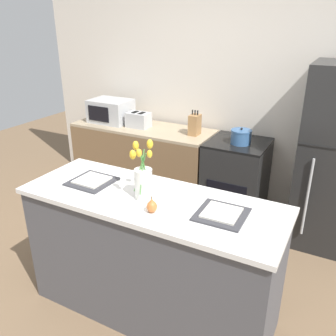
% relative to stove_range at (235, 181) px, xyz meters
% --- Properties ---
extents(ground_plane, '(10.00, 10.00, 0.00)m').
position_rel_stove_range_xyz_m(ground_plane, '(-0.10, -1.60, -0.44)').
color(ground_plane, brown).
extents(back_wall, '(5.20, 0.08, 2.70)m').
position_rel_stove_range_xyz_m(back_wall, '(-0.10, 0.40, 0.91)').
color(back_wall, silver).
rests_on(back_wall, ground_plane).
extents(kitchen_island, '(1.80, 0.66, 0.96)m').
position_rel_stove_range_xyz_m(kitchen_island, '(-0.10, -1.60, 0.04)').
color(kitchen_island, '#4C4C51').
rests_on(kitchen_island, ground_plane).
extents(back_counter, '(1.68, 0.60, 0.88)m').
position_rel_stove_range_xyz_m(back_counter, '(-1.16, 0.00, 0.00)').
color(back_counter, brown).
rests_on(back_counter, ground_plane).
extents(stove_range, '(0.60, 0.61, 0.88)m').
position_rel_stove_range_xyz_m(stove_range, '(0.00, 0.00, 0.00)').
color(stove_range, black).
rests_on(stove_range, ground_plane).
extents(flower_vase, '(0.17, 0.17, 0.40)m').
position_rel_stove_range_xyz_m(flower_vase, '(-0.14, -1.62, 0.65)').
color(flower_vase, silver).
rests_on(flower_vase, kitchen_island).
extents(pear_figurine, '(0.07, 0.07, 0.11)m').
position_rel_stove_range_xyz_m(pear_figurine, '(0.01, -1.76, 0.56)').
color(pear_figurine, '#C66B33').
rests_on(pear_figurine, kitchen_island).
extents(plate_setting_left, '(0.30, 0.30, 0.02)m').
position_rel_stove_range_xyz_m(plate_setting_left, '(-0.60, -1.59, 0.52)').
color(plate_setting_left, '#333338').
rests_on(plate_setting_left, kitchen_island).
extents(plate_setting_right, '(0.30, 0.30, 0.02)m').
position_rel_stove_range_xyz_m(plate_setting_right, '(0.40, -1.59, 0.52)').
color(plate_setting_right, '#333338').
rests_on(plate_setting_right, kitchen_island).
extents(toaster, '(0.28, 0.18, 0.17)m').
position_rel_stove_range_xyz_m(toaster, '(-1.19, -0.03, 0.53)').
color(toaster, '#B7BABC').
rests_on(toaster, back_counter).
extents(cooking_pot, '(0.21, 0.21, 0.17)m').
position_rel_stove_range_xyz_m(cooking_pot, '(0.04, -0.05, 0.51)').
color(cooking_pot, '#386093').
rests_on(cooking_pot, stove_range).
extents(microwave, '(0.48, 0.37, 0.27)m').
position_rel_stove_range_xyz_m(microwave, '(-1.60, -0.00, 0.58)').
color(microwave, '#B7BABC').
rests_on(microwave, back_counter).
extents(knife_block, '(0.10, 0.14, 0.27)m').
position_rel_stove_range_xyz_m(knife_block, '(-0.50, 0.00, 0.55)').
color(knife_block, '#A37547').
rests_on(knife_block, back_counter).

